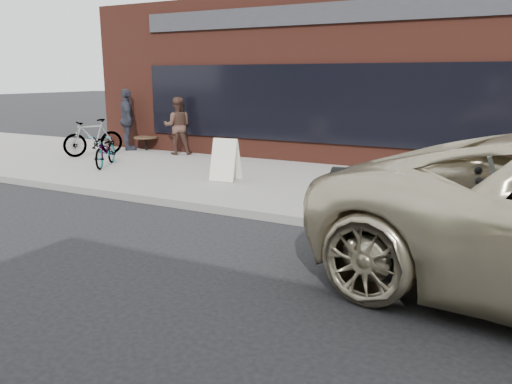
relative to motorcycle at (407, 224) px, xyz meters
The scene contains 10 objects.
ground 3.29m from the motorcycle, 124.89° to the right, with size 120.00×120.00×0.00m, color black.
near_sidewalk 4.77m from the motorcycle, 112.86° to the left, with size 44.00×6.00×0.15m, color gray.
storefront 12.08m from the motorcycle, 108.69° to the left, with size 14.00×10.07×4.50m.
motorcycle is the anchor object (origin of this frame).
bicycle_front 8.88m from the motorcycle, 156.83° to the left, with size 0.53×1.53×0.81m, color gray.
bicycle_rear 10.78m from the motorcycle, 154.52° to the left, with size 0.49×1.73×1.04m, color gray.
sandwich_sign 5.69m from the motorcycle, 143.21° to the left, with size 0.61×0.57×0.92m.
cafe_table 10.97m from the motorcycle, 145.83° to the left, with size 0.74×0.74×0.42m.
cafe_patron_left 9.75m from the motorcycle, 142.28° to the left, with size 0.81×0.63×1.66m, color #50352B.
cafe_patron_right 11.31m from the motorcycle, 148.16° to the left, with size 1.10×0.46×1.87m, color #323440.
Camera 1 is at (2.88, -3.26, 2.39)m, focal length 35.00 mm.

